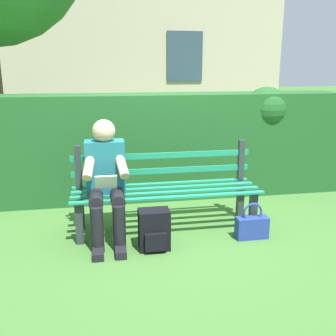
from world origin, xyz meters
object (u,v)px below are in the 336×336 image
park_bench (165,188)px  backpack (154,230)px  person_seated (106,178)px  handbag (252,226)px

park_bench → backpack: size_ratio=5.00×
park_bench → person_seated: bearing=15.6°
park_bench → handbag: 0.96m
person_seated → handbag: 1.51m
backpack → handbag: size_ratio=1.04×
park_bench → person_seated: person_seated is taller
backpack → handbag: backpack is taller
handbag → park_bench: bearing=-28.5°
person_seated → backpack: (-0.42, 0.32, -0.43)m
park_bench → person_seated: size_ratio=1.64×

